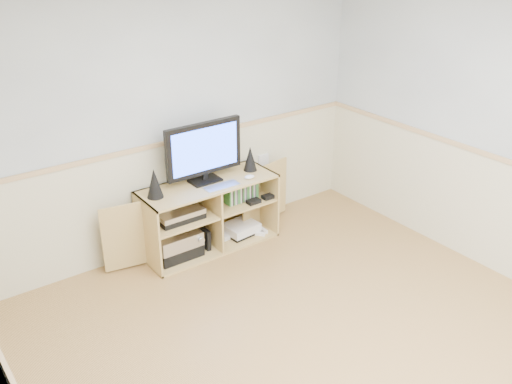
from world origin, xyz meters
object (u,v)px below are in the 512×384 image
(keyboard, at_px, (222,186))
(media_cabinet, at_px, (206,212))
(game_consoles, at_px, (240,229))
(monitor, at_px, (204,150))

(keyboard, bearing_deg, media_cabinet, 108.26)
(media_cabinet, xyz_separation_m, game_consoles, (0.33, -0.07, -0.26))
(game_consoles, bearing_deg, monitor, 169.62)
(media_cabinet, height_order, monitor, monitor)
(keyboard, relative_size, game_consoles, 0.72)
(media_cabinet, bearing_deg, keyboard, -73.20)
(media_cabinet, relative_size, monitor, 2.68)
(monitor, bearing_deg, game_consoles, -10.38)
(game_consoles, bearing_deg, media_cabinet, 168.20)
(monitor, relative_size, game_consoles, 1.65)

